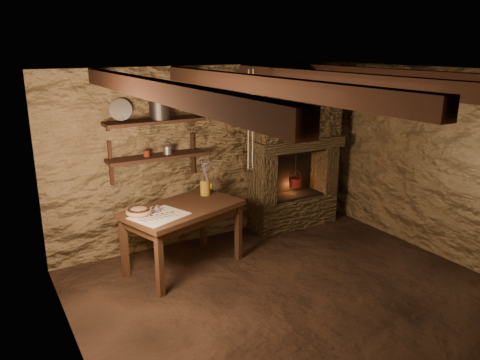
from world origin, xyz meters
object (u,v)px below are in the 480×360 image
work_table (184,235)px  red_pot (295,182)px  wooden_bowl (139,212)px  iron_stockpot (160,111)px  stoneware_jug (205,181)px

work_table → red_pot: (2.01, 0.46, 0.27)m
wooden_bowl → iron_stockpot: size_ratio=1.14×
work_table → red_pot: 2.08m
work_table → iron_stockpot: iron_stockpot is taller
iron_stockpot → red_pot: bearing=-3.4°
wooden_bowl → iron_stockpot: 1.30m
iron_stockpot → red_pot: (2.03, -0.12, -1.17)m
stoneware_jug → iron_stockpot: 1.03m
wooden_bowl → iron_stockpot: iron_stockpot is taller
stoneware_jug → iron_stockpot: size_ratio=1.71×
work_table → stoneware_jug: size_ratio=3.51×
wooden_bowl → iron_stockpot: bearing=48.0°
stoneware_jug → red_pot: bearing=10.3°
work_table → wooden_bowl: 0.67m
red_pot → work_table: bearing=-167.3°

